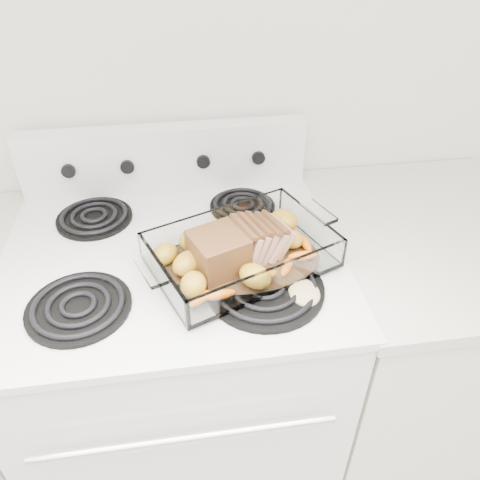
{
  "coord_description": "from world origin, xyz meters",
  "views": [
    {
      "loc": [
        0.03,
        0.79,
        1.61
      ],
      "look_at": [
        0.15,
        1.6,
        0.99
      ],
      "focal_mm": 35.0,
      "sensor_mm": 36.0,
      "label": 1
    }
  ],
  "objects": [
    {
      "name": "counter_right",
      "position": [
        0.67,
        1.66,
        0.47
      ],
      "size": [
        0.58,
        0.68,
        0.93
      ],
      "color": "white",
      "rests_on": "ground"
    },
    {
      "name": "pork_roast",
      "position": [
        0.13,
        1.58,
        0.99
      ],
      "size": [
        0.22,
        0.11,
        0.09
      ],
      "rotation": [
        0.0,
        0.0,
        -0.38
      ],
      "color": "brown",
      "rests_on": "baking_dish"
    },
    {
      "name": "electric_range",
      "position": [
        0.0,
        1.66,
        0.48
      ],
      "size": [
        0.78,
        0.7,
        1.12
      ],
      "color": "white",
      "rests_on": "ground"
    },
    {
      "name": "roast_vegetables",
      "position": [
        0.15,
        1.62,
        0.97
      ],
      "size": [
        0.38,
        0.21,
        0.05
      ],
      "rotation": [
        0.0,
        0.0,
        -0.05
      ],
      "color": "#E95C00",
      "rests_on": "baking_dish"
    },
    {
      "name": "wooden_spoon",
      "position": [
        0.26,
        1.53,
        0.95
      ],
      "size": [
        0.06,
        0.3,
        0.02
      ],
      "rotation": [
        0.0,
        0.0,
        -0.04
      ],
      "color": "tan",
      "rests_on": "electric_range"
    },
    {
      "name": "baking_dish",
      "position": [
        0.15,
        1.58,
        0.96
      ],
      "size": [
        0.38,
        0.25,
        0.07
      ],
      "rotation": [
        0.0,
        0.0,
        0.38
      ],
      "color": "white",
      "rests_on": "electric_range"
    }
  ]
}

